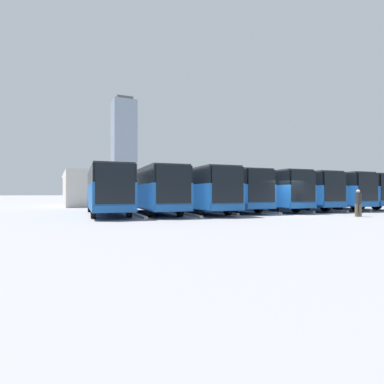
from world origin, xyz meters
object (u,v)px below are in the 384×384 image
at_px(bus_0, 338,190).
at_px(bus_7, 107,189).
at_px(bus_3, 260,190).
at_px(bus_1, 318,190).
at_px(bus_2, 289,190).
at_px(bus_4, 226,190).
at_px(bus_5, 196,189).
at_px(pedestrian, 358,202).
at_px(bus_6, 153,189).

relative_size(bus_0, bus_7, 1.00).
bearing_deg(bus_3, bus_7, 1.69).
bearing_deg(bus_1, bus_2, -2.29).
distance_m(bus_4, bus_5, 3.54).
xyz_separation_m(bus_0, bus_1, (3.40, 0.34, 0.00)).
bearing_deg(bus_7, bus_0, -177.20).
height_order(bus_7, pedestrian, bus_7).
distance_m(bus_6, pedestrian, 14.61).
bearing_deg(bus_0, bus_6, 3.71).
height_order(bus_2, bus_4, same).
distance_m(bus_1, bus_4, 10.25).
relative_size(bus_0, bus_6, 1.00).
bearing_deg(bus_2, bus_4, 0.19).
height_order(bus_1, bus_2, same).
relative_size(bus_1, pedestrian, 6.32).
bearing_deg(bus_2, bus_0, -176.12).
height_order(bus_1, bus_4, same).
bearing_deg(bus_7, pedestrian, 152.30).
xyz_separation_m(bus_1, bus_2, (3.40, -0.40, 0.00)).
bearing_deg(bus_5, bus_7, -4.56).
bearing_deg(pedestrian, bus_1, 91.81).
height_order(bus_3, bus_5, same).
bearing_deg(bus_7, bus_6, 177.34).
height_order(bus_1, bus_6, same).
bearing_deg(bus_1, pedestrian, 61.07).
distance_m(bus_0, bus_2, 6.80).
relative_size(bus_0, bus_1, 1.00).
distance_m(bus_2, bus_3, 3.40).
height_order(bus_3, bus_7, same).
distance_m(bus_1, bus_6, 17.02).
bearing_deg(bus_0, bus_4, 2.03).
distance_m(bus_7, pedestrian, 17.63).
distance_m(bus_1, bus_7, 20.44).
relative_size(bus_1, bus_2, 1.00).
relative_size(bus_2, bus_7, 1.00).
relative_size(bus_0, bus_3, 1.00).
height_order(bus_1, pedestrian, bus_1).
bearing_deg(bus_0, bus_3, 4.27).
xyz_separation_m(bus_1, bus_7, (20.41, -0.99, 0.00)).
distance_m(bus_4, pedestrian, 10.43).
bearing_deg(bus_0, bus_2, 3.88).
height_order(bus_3, bus_6, same).
relative_size(bus_6, bus_7, 1.00).
height_order(bus_0, bus_4, same).
height_order(bus_5, bus_6, same).
relative_size(bus_4, bus_6, 1.00).
distance_m(bus_0, bus_4, 13.62).
distance_m(bus_1, pedestrian, 10.04).
xyz_separation_m(bus_1, bus_4, (10.21, -0.90, 0.00)).
xyz_separation_m(bus_5, bus_7, (6.80, -1.07, 0.00)).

